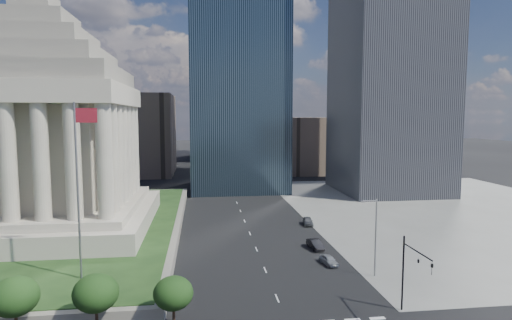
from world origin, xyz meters
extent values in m
plane|color=black|center=(0.00, 100.00, 0.00)|extent=(500.00, 500.00, 0.00)
cube|color=slate|center=(46.00, 60.00, 0.01)|extent=(68.00, 90.00, 0.03)
cylinder|color=slate|center=(-22.00, 24.00, 11.90)|extent=(0.24, 0.24, 20.00)
cube|color=maroon|center=(-20.80, 24.00, 20.40)|extent=(2.40, 0.05, 1.60)
cube|color=black|center=(2.00, 95.00, 30.00)|extent=(26.00, 26.00, 60.00)
cube|color=black|center=(42.00, 85.00, 50.00)|extent=(26.00, 28.00, 100.00)
cube|color=brown|center=(32.00, 130.00, 10.00)|extent=(20.00, 30.00, 20.00)
cube|color=brown|center=(-30.00, 130.00, 14.00)|extent=(24.00, 30.00, 28.00)
cylinder|color=black|center=(12.50, 15.50, 4.00)|extent=(0.18, 0.18, 8.00)
cylinder|color=black|center=(12.50, 12.75, 7.20)|extent=(0.14, 5.50, 0.14)
cube|color=black|center=(12.50, 10.00, 6.40)|extent=(0.30, 0.30, 1.10)
cylinder|color=slate|center=(13.50, 25.00, 5.00)|extent=(0.16, 0.16, 10.00)
cylinder|color=slate|center=(12.60, 25.00, 9.80)|extent=(1.80, 0.12, 0.12)
cube|color=slate|center=(11.70, 25.00, 9.70)|extent=(0.50, 0.22, 0.14)
imported|color=gray|center=(9.00, 29.96, 0.64)|extent=(3.96, 2.11, 1.28)
imported|color=black|center=(9.00, 37.02, 0.72)|extent=(4.48, 1.96, 1.43)
imported|color=#525459|center=(11.50, 51.50, 0.74)|extent=(2.32, 4.52, 1.47)
camera|label=1|loc=(-8.22, -25.34, 20.24)|focal=30.00mm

